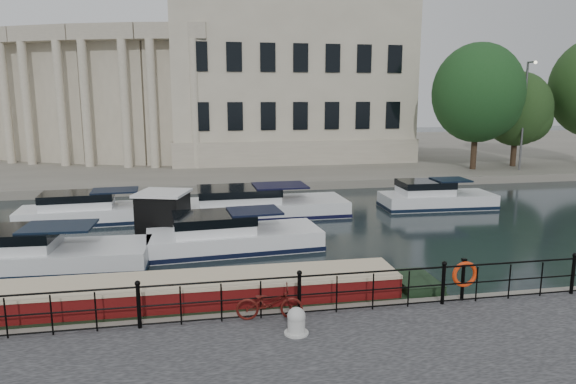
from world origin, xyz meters
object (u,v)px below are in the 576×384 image
at_px(harbour_hut, 164,218).
at_px(mooring_bollard, 296,321).
at_px(life_ring_post, 465,275).
at_px(bicycle, 269,303).
at_px(narrowboat, 196,306).

bearing_deg(harbour_hut, mooring_bollard, -54.05).
distance_m(life_ring_post, harbour_hut, 13.08).
bearing_deg(mooring_bollard, life_ring_post, 12.52).
xyz_separation_m(bicycle, mooring_bollard, (0.51, -0.91, -0.13)).
bearing_deg(bicycle, mooring_bollard, -143.91).
height_order(mooring_bollard, narrowboat, mooring_bollard).
xyz_separation_m(bicycle, narrowboat, (-1.84, 1.61, -0.63)).
relative_size(life_ring_post, harbour_hut, 0.36).
relative_size(bicycle, life_ring_post, 1.41).
height_order(mooring_bollard, harbour_hut, harbour_hut).
xyz_separation_m(life_ring_post, narrowboat, (-7.30, 1.42, -0.94)).
xyz_separation_m(life_ring_post, harbour_hut, (-8.57, 9.88, -0.35)).
xyz_separation_m(mooring_bollard, harbour_hut, (-3.62, 10.98, 0.09)).
bearing_deg(narrowboat, life_ring_post, -10.47).
bearing_deg(life_ring_post, harbour_hut, 130.94).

